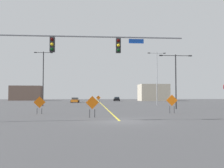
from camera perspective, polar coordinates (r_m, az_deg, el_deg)
ground at (r=18.40m, az=1.73°, el=-8.34°), size 212.00×212.00×0.00m
road_centre_stripe at (r=77.14m, az=-3.01°, el=-3.94°), size 0.16×117.78×0.01m
traffic_signal_assembly at (r=18.65m, az=-12.64°, el=7.22°), size 14.33×0.44×6.50m
street_lamp_mid_right at (r=45.23m, az=-15.24°, el=2.09°), size 3.17×0.24×9.42m
street_lamp_near_left at (r=35.65m, az=14.17°, el=1.82°), size 4.56×0.24×7.45m
street_lamp_far_left at (r=47.54m, az=10.07°, el=2.10°), size 3.38×0.24×9.84m
construction_sign_right_shoulder at (r=21.17m, az=-4.47°, el=-4.48°), size 1.09×0.24×1.80m
construction_sign_left_lane at (r=26.32m, az=-16.01°, el=-4.15°), size 1.15×0.25×1.74m
construction_sign_left_shoulder at (r=64.55m, az=-3.10°, el=-3.19°), size 1.14×0.15×1.82m
construction_sign_median_far at (r=26.95m, az=13.35°, el=-3.83°), size 1.18×0.10×1.93m
car_black_passing at (r=82.54m, az=1.05°, el=-3.42°), size 2.04×3.98×1.37m
car_orange_distant at (r=65.29m, az=-8.32°, el=-3.63°), size 2.06×3.94×1.29m
roadside_building_east at (r=86.39m, az=9.29°, el=-1.92°), size 9.45×7.77×5.56m
roadside_building_west at (r=97.67m, az=-18.70°, el=-1.96°), size 11.08×5.94×5.34m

